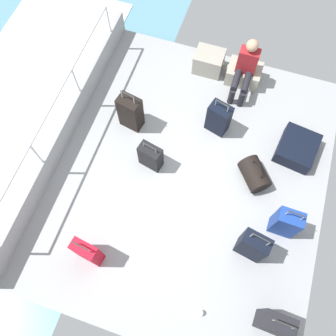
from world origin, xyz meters
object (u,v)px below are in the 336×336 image
Objects in this scene: suitcase_5 at (275,324)px; duffel_bag at (254,174)px; cargo_crate_0 at (209,61)px; passenger_seated at (245,68)px; suitcase_6 at (88,252)px; cargo_crate_1 at (244,74)px; suitcase_1 at (297,148)px; suitcase_7 at (252,246)px; suitcase_0 at (219,118)px; suitcase_4 at (286,223)px; paper_cup at (200,313)px; suitcase_2 at (151,156)px; suitcase_3 at (131,112)px.

duffel_bag is (-0.70, 2.06, -0.14)m from suitcase_5.
cargo_crate_0 is 0.89× the size of duffel_bag.
suitcase_6 is (-1.38, -3.69, -0.22)m from passenger_seated.
suitcase_6 is at bearing -100.21° from cargo_crate_0.
cargo_crate_1 is 0.84× the size of suitcase_1.
suitcase_1 is (1.20, -1.01, -0.40)m from passenger_seated.
suitcase_0 is at bearing 117.71° from suitcase_7.
suitcase_5 reaches higher than suitcase_6.
suitcase_4 is (1.21, -2.57, 0.16)m from cargo_crate_1.
suitcase_4 reaches higher than paper_cup.
suitcase_2 is 1.69m from duffel_bag.
cargo_crate_0 is at bearing 80.56° from suitcase_2.
cargo_crate_0 is 0.62× the size of suitcase_7.
cargo_crate_1 is 2.22m from suitcase_3.
suitcase_7 reaches higher than suitcase_2.
suitcase_7 reaches higher than suitcase_5.
suitcase_4 is (1.40, -1.42, 0.02)m from suitcase_0.
suitcase_1 reaches higher than paper_cup.
suitcase_7 is at bearing -74.14° from passenger_seated.
duffel_bag reaches higher than paper_cup.
suitcase_0 is 1.99m from suitcase_4.
suitcase_0 is at bearing 178.48° from suitcase_1.
suitcase_4 is at bearing -20.26° from suitcase_3.
paper_cup is (0.38, -3.95, -0.48)m from passenger_seated.
suitcase_6 is at bearing -109.65° from cargo_crate_1.
passenger_seated reaches higher than suitcase_6.
cargo_crate_0 is at bearing 125.89° from suitcase_4.
suitcase_4 is 1.39m from suitcase_5.
suitcase_5 reaches higher than duffel_bag.
suitcase_0 is 1.02× the size of suitcase_1.
suitcase_3 reaches higher than suitcase_0.
suitcase_4 reaches higher than suitcase_5.
suitcase_3 is at bearing -136.63° from cargo_crate_1.
suitcase_2 is at bearing 169.46° from suitcase_4.
suitcase_6 is (-2.58, -2.68, 0.18)m from suitcase_1.
suitcase_6 is 1.26× the size of duffel_bag.
cargo_crate_1 reaches higher than suitcase_1.
cargo_crate_0 is 0.72× the size of suitcase_0.
suitcase_1 is 1.21× the size of duffel_bag.
suitcase_1 is 2.44m from suitcase_2.
suitcase_6 is at bearing 171.70° from paper_cup.
suitcase_7 is at bearing 20.28° from suitcase_6.
suitcase_2 reaches higher than paper_cup.
cargo_crate_0 is 0.68m from cargo_crate_1.
suitcase_3 is 2.27m from duffel_bag.
paper_cup is (-0.24, -2.24, -0.13)m from duffel_bag.
duffel_bag is at bearing -56.01° from cargo_crate_0.
cargo_crate_1 is 0.40m from passenger_seated.
suitcase_4 is (1.89, -2.61, 0.12)m from cargo_crate_0.
suitcase_7 is at bearing 67.80° from paper_cup.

